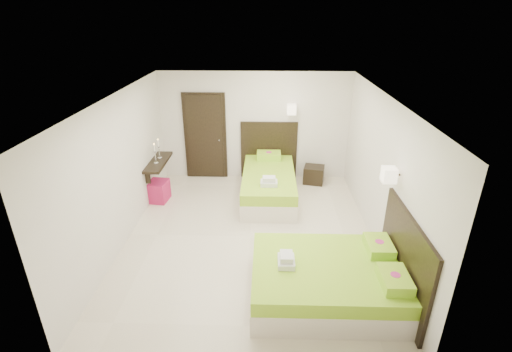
{
  "coord_description": "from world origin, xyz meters",
  "views": [
    {
      "loc": [
        0.28,
        -5.84,
        3.85
      ],
      "look_at": [
        0.1,
        0.3,
        1.1
      ],
      "focal_mm": 26.0,
      "sensor_mm": 36.0,
      "label": 1
    }
  ],
  "objects_px": {
    "bed_single": "(269,182)",
    "bed_double": "(332,278)",
    "ottoman": "(157,191)",
    "nightstand": "(314,175)"
  },
  "relations": [
    {
      "from": "bed_single",
      "to": "bed_double",
      "type": "xyz_separation_m",
      "value": [
        0.91,
        -3.23,
        -0.02
      ]
    },
    {
      "from": "nightstand",
      "to": "ottoman",
      "type": "height_order",
      "value": "ottoman"
    },
    {
      "from": "bed_single",
      "to": "bed_double",
      "type": "bearing_deg",
      "value": -74.26
    },
    {
      "from": "bed_double",
      "to": "ottoman",
      "type": "relative_size",
      "value": 4.73
    },
    {
      "from": "bed_single",
      "to": "bed_double",
      "type": "relative_size",
      "value": 1.06
    },
    {
      "from": "bed_single",
      "to": "ottoman",
      "type": "bearing_deg",
      "value": -172.8
    },
    {
      "from": "ottoman",
      "to": "nightstand",
      "type": "bearing_deg",
      "value": 16.21
    },
    {
      "from": "nightstand",
      "to": "ottoman",
      "type": "relative_size",
      "value": 1.03
    },
    {
      "from": "bed_double",
      "to": "nightstand",
      "type": "relative_size",
      "value": 4.59
    },
    {
      "from": "bed_single",
      "to": "bed_double",
      "type": "height_order",
      "value": "bed_single"
    }
  ]
}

